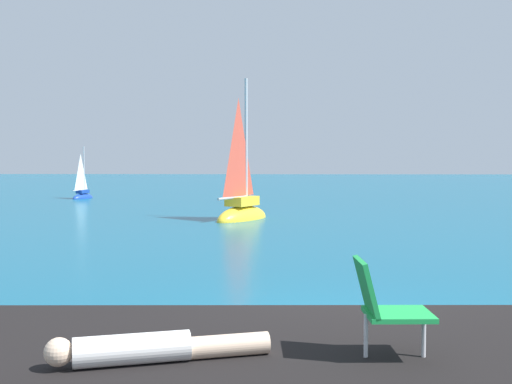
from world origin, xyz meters
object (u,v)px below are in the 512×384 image
(sailboat_near, at_px, (242,211))
(beach_chair, at_px, (384,303))
(person_sunbather, at_px, (149,348))
(sailboat_far, at_px, (83,195))

(sailboat_near, xyz_separation_m, beach_chair, (2.20, -19.99, 0.96))
(beach_chair, bearing_deg, person_sunbather, -176.28)
(sailboat_far, xyz_separation_m, beach_chair, (12.20, -32.34, 1.11))
(sailboat_near, height_order, beach_chair, sailboat_near)
(beach_chair, bearing_deg, sailboat_near, 93.75)
(sailboat_near, xyz_separation_m, person_sunbather, (0.34, -20.20, 0.64))
(sailboat_far, height_order, beach_chair, sailboat_far)
(sailboat_near, bearing_deg, person_sunbather, -150.30)
(sailboat_far, height_order, person_sunbather, sailboat_far)
(person_sunbather, relative_size, beach_chair, 2.15)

